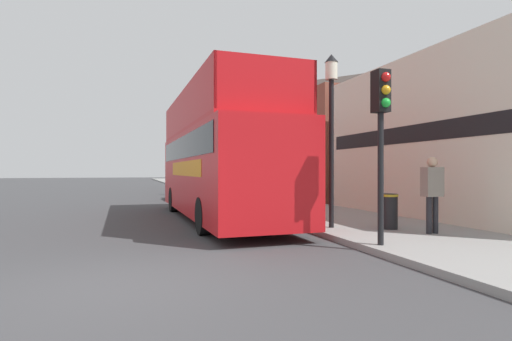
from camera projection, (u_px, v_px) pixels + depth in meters
ground_plane at (123, 196)px, 25.52m from camera, size 144.00×144.00×0.00m
sidewalk at (237, 196)px, 24.77m from camera, size 4.00×108.00×0.14m
pub_white_frontage at (482, 141)px, 13.58m from camera, size 6.01×9.68×5.32m
brick_terrace_rear at (289, 138)px, 29.66m from camera, size 6.00×22.53×8.13m
tour_bus at (218, 164)px, 13.43m from camera, size 2.60×10.20×4.21m
parked_car_ahead_of_bus at (192, 188)px, 22.00m from camera, size 1.92×4.39×1.37m
pedestrian_nearest at (432, 187)px, 9.49m from camera, size 0.48×0.26×1.82m
traffic_signal at (381, 117)px, 8.01m from camera, size 0.28×0.42×3.52m
lamp_post_nearest at (331, 108)px, 10.50m from camera, size 0.35×0.35×4.57m
lamp_post_second at (242, 134)px, 17.98m from camera, size 0.35×0.35×4.57m
lamp_post_third at (208, 140)px, 25.51m from camera, size 0.35×0.35×5.03m
litter_bin at (389, 210)px, 10.26m from camera, size 0.48×0.48×0.90m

